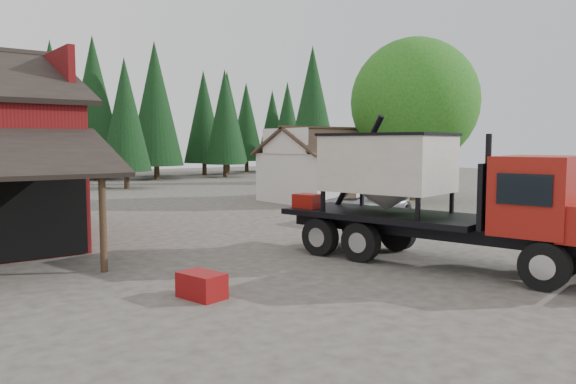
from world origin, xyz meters
TOP-DOWN VIEW (x-y plane):
  - ground at (0.00, 0.00)m, footprint 120.00×120.00m
  - farmhouse at (13.00, 13.00)m, footprint 8.60×6.42m
  - deciduous_tree at (17.01, 9.97)m, footprint 8.00×8.00m
  - conifer_backdrop at (0.00, 42.00)m, footprint 76.00×16.00m
  - near_pine_b at (6.00, 30.00)m, footprint 3.96×3.96m
  - near_pine_c at (22.00, 26.00)m, footprint 4.84×4.84m
  - feed_truck at (2.72, -2.97)m, footprint 4.88×10.46m
  - silver_car at (8.00, 5.02)m, footprint 5.67×3.60m
  - equip_box at (-4.71, -1.96)m, footprint 0.92×1.22m

SIDE VIEW (x-z plane):
  - ground at x=0.00m, z-range 0.00..0.00m
  - conifer_backdrop at x=0.00m, z-range -8.00..8.00m
  - equip_box at x=-4.71m, z-range 0.00..0.60m
  - silver_car at x=8.00m, z-range 0.00..1.46m
  - farmhouse at x=13.00m, z-range -0.66..3.99m
  - feed_truck at x=2.72m, z-range -0.15..4.42m
  - near_pine_b at x=6.00m, z-range 0.69..11.09m
  - deciduous_tree at x=17.01m, z-range 0.81..11.01m
  - near_pine_c at x=22.00m, z-range 0.69..13.09m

